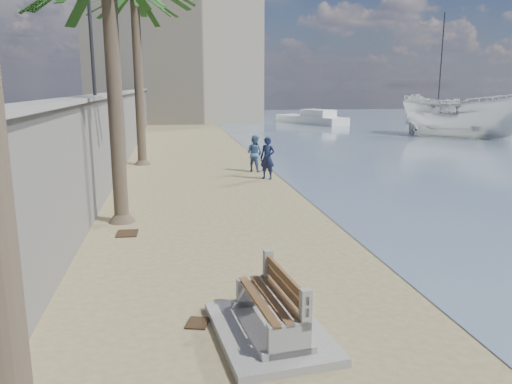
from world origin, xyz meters
TOP-DOWN VIEW (x-y plane):
  - seawall at (-5.20, 20.00)m, footprint 0.45×70.00m
  - wall_cap at (-5.20, 20.00)m, footprint 0.80×70.00m
  - end_building at (-2.00, 52.00)m, footprint 18.00×12.00m
  - bench_far at (-1.19, 1.62)m, footprint 1.93×2.61m
  - person_a at (1.37, 15.08)m, footprint 0.90×0.85m
  - person_b at (1.16, 17.14)m, footprint 1.13×1.12m
  - boat_cruiser at (19.55, 30.07)m, footprint 5.35×5.38m
  - yacht_near at (30.09, 39.82)m, footprint 4.60×12.75m
  - yacht_far at (11.90, 45.39)m, footprint 6.06×8.98m
  - sailboat_west at (25.43, 44.07)m, footprint 6.69×2.55m
  - debris_c at (-3.91, 7.77)m, footprint 0.57×0.70m
  - debris_d at (-2.31, 2.21)m, footprint 0.45×0.51m

SIDE VIEW (x-z plane):
  - debris_c at x=-3.91m, z-range 0.00..0.03m
  - debris_d at x=-2.31m, z-range 0.00..0.03m
  - yacht_near at x=30.09m, z-range -0.40..1.10m
  - yacht_far at x=11.90m, z-range -0.40..1.10m
  - sailboat_west at x=25.43m, z-range -5.32..6.05m
  - bench_far at x=-1.19m, z-range -0.06..0.96m
  - person_b at x=1.16m, z-range 0.00..1.86m
  - person_a at x=1.37m, z-range 0.00..2.08m
  - seawall at x=-5.20m, z-range 0.00..3.50m
  - boat_cruiser at x=19.55m, z-range -0.40..4.10m
  - wall_cap at x=-5.20m, z-range 3.49..3.61m
  - end_building at x=-2.00m, z-range 0.00..14.00m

